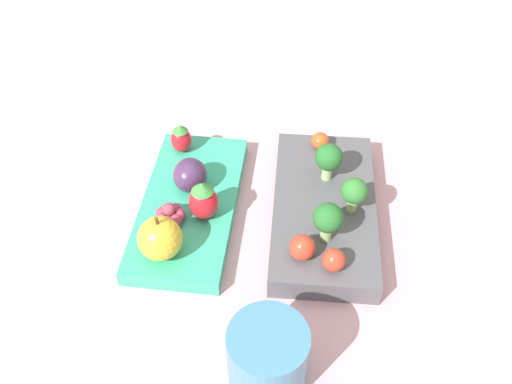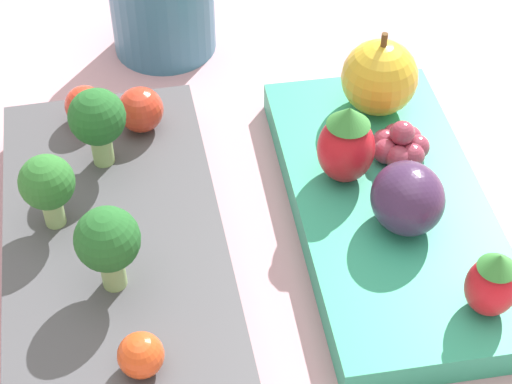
{
  "view_description": "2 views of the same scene",
  "coord_description": "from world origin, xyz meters",
  "px_view_note": "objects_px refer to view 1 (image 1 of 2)",
  "views": [
    {
      "loc": [
        0.43,
        0.04,
        0.5
      ],
      "look_at": [
        -0.01,
        0.0,
        0.04
      ],
      "focal_mm": 40.0,
      "sensor_mm": 36.0,
      "label": 1
    },
    {
      "loc": [
        -0.32,
        0.07,
        0.36
      ],
      "look_at": [
        -0.01,
        0.0,
        0.04
      ],
      "focal_mm": 60.0,
      "sensor_mm": 36.0,
      "label": 2
    }
  ],
  "objects_px": {
    "broccoli_floret_2": "(328,219)",
    "grape_cluster": "(170,215)",
    "broccoli_floret_0": "(329,158)",
    "cherry_tomato_0": "(302,247)",
    "cherry_tomato_1": "(334,260)",
    "strawberry_1": "(203,200)",
    "bento_box_fruit": "(189,206)",
    "strawberry_0": "(181,138)",
    "drinking_cup": "(268,357)",
    "cherry_tomato_2": "(320,141)",
    "apple": "(160,238)",
    "bento_box_savoury": "(324,210)",
    "plum": "(190,175)",
    "broccoli_floret_1": "(354,191)"
  },
  "relations": [
    {
      "from": "strawberry_1",
      "to": "cherry_tomato_0",
      "type": "bearing_deg",
      "value": 63.23
    },
    {
      "from": "broccoli_floret_2",
      "to": "grape_cluster",
      "type": "height_order",
      "value": "broccoli_floret_2"
    },
    {
      "from": "strawberry_0",
      "to": "strawberry_1",
      "type": "distance_m",
      "value": 0.11
    },
    {
      "from": "broccoli_floret_1",
      "to": "cherry_tomato_1",
      "type": "bearing_deg",
      "value": -14.78
    },
    {
      "from": "broccoli_floret_0",
      "to": "grape_cluster",
      "type": "height_order",
      "value": "broccoli_floret_0"
    },
    {
      "from": "cherry_tomato_0",
      "to": "strawberry_1",
      "type": "relative_size",
      "value": 0.54
    },
    {
      "from": "bento_box_fruit",
      "to": "broccoli_floret_0",
      "type": "distance_m",
      "value": 0.17
    },
    {
      "from": "bento_box_savoury",
      "to": "apple",
      "type": "distance_m",
      "value": 0.19
    },
    {
      "from": "strawberry_0",
      "to": "drinking_cup",
      "type": "relative_size",
      "value": 0.55
    },
    {
      "from": "broccoli_floret_0",
      "to": "broccoli_floret_1",
      "type": "bearing_deg",
      "value": 30.32
    },
    {
      "from": "bento_box_savoury",
      "to": "plum",
      "type": "bearing_deg",
      "value": -97.26
    },
    {
      "from": "broccoli_floret_2",
      "to": "plum",
      "type": "bearing_deg",
      "value": -114.96
    },
    {
      "from": "cherry_tomato_0",
      "to": "broccoli_floret_0",
      "type": "bearing_deg",
      "value": 167.43
    },
    {
      "from": "broccoli_floret_2",
      "to": "cherry_tomato_2",
      "type": "bearing_deg",
      "value": -177.31
    },
    {
      "from": "strawberry_0",
      "to": "cherry_tomato_2",
      "type": "bearing_deg",
      "value": 92.73
    },
    {
      "from": "strawberry_0",
      "to": "plum",
      "type": "height_order",
      "value": "strawberry_0"
    },
    {
      "from": "broccoli_floret_2",
      "to": "apple",
      "type": "bearing_deg",
      "value": -81.31
    },
    {
      "from": "strawberry_0",
      "to": "drinking_cup",
      "type": "distance_m",
      "value": 0.31
    },
    {
      "from": "cherry_tomato_2",
      "to": "strawberry_1",
      "type": "distance_m",
      "value": 0.17
    },
    {
      "from": "bento_box_savoury",
      "to": "cherry_tomato_2",
      "type": "xyz_separation_m",
      "value": [
        -0.09,
        -0.01,
        0.02
      ]
    },
    {
      "from": "strawberry_0",
      "to": "strawberry_1",
      "type": "bearing_deg",
      "value": 22.34
    },
    {
      "from": "cherry_tomato_1",
      "to": "strawberry_0",
      "type": "relative_size",
      "value": 0.61
    },
    {
      "from": "drinking_cup",
      "to": "plum",
      "type": "bearing_deg",
      "value": -154.4
    },
    {
      "from": "broccoli_floret_0",
      "to": "broccoli_floret_2",
      "type": "relative_size",
      "value": 1.0
    },
    {
      "from": "cherry_tomato_1",
      "to": "broccoli_floret_0",
      "type": "bearing_deg",
      "value": -177.47
    },
    {
      "from": "strawberry_0",
      "to": "drinking_cup",
      "type": "bearing_deg",
      "value": 24.13
    },
    {
      "from": "drinking_cup",
      "to": "broccoli_floret_0",
      "type": "bearing_deg",
      "value": 167.36
    },
    {
      "from": "broccoli_floret_2",
      "to": "plum",
      "type": "height_order",
      "value": "broccoli_floret_2"
    },
    {
      "from": "cherry_tomato_0",
      "to": "grape_cluster",
      "type": "distance_m",
      "value": 0.15
    },
    {
      "from": "broccoli_floret_0",
      "to": "plum",
      "type": "height_order",
      "value": "broccoli_floret_0"
    },
    {
      "from": "apple",
      "to": "strawberry_1",
      "type": "bearing_deg",
      "value": 146.68
    },
    {
      "from": "broccoli_floret_2",
      "to": "cherry_tomato_2",
      "type": "distance_m",
      "value": 0.14
    },
    {
      "from": "broccoli_floret_1",
      "to": "broccoli_floret_2",
      "type": "height_order",
      "value": "broccoli_floret_2"
    },
    {
      "from": "cherry_tomato_1",
      "to": "grape_cluster",
      "type": "height_order",
      "value": "cherry_tomato_1"
    },
    {
      "from": "bento_box_fruit",
      "to": "drinking_cup",
      "type": "relative_size",
      "value": 3.16
    },
    {
      "from": "cherry_tomato_1",
      "to": "strawberry_1",
      "type": "relative_size",
      "value": 0.48
    },
    {
      "from": "broccoli_floret_0",
      "to": "cherry_tomato_0",
      "type": "bearing_deg",
      "value": -12.57
    },
    {
      "from": "bento_box_savoury",
      "to": "broccoli_floret_2",
      "type": "xyz_separation_m",
      "value": [
        0.05,
        0.0,
        0.04
      ]
    },
    {
      "from": "broccoli_floret_1",
      "to": "cherry_tomato_0",
      "type": "relative_size",
      "value": 1.63
    },
    {
      "from": "grape_cluster",
      "to": "drinking_cup",
      "type": "height_order",
      "value": "drinking_cup"
    },
    {
      "from": "strawberry_0",
      "to": "broccoli_floret_1",
      "type": "bearing_deg",
      "value": 66.14
    },
    {
      "from": "broccoli_floret_0",
      "to": "drinking_cup",
      "type": "height_order",
      "value": "broccoli_floret_0"
    },
    {
      "from": "grape_cluster",
      "to": "bento_box_savoury",
      "type": "bearing_deg",
      "value": 100.92
    },
    {
      "from": "strawberry_1",
      "to": "drinking_cup",
      "type": "height_order",
      "value": "same"
    },
    {
      "from": "bento_box_savoury",
      "to": "bento_box_fruit",
      "type": "height_order",
      "value": "bento_box_savoury"
    },
    {
      "from": "bento_box_savoury",
      "to": "strawberry_0",
      "type": "distance_m",
      "value": 0.2
    },
    {
      "from": "broccoli_floret_2",
      "to": "strawberry_1",
      "type": "distance_m",
      "value": 0.14
    },
    {
      "from": "bento_box_fruit",
      "to": "strawberry_0",
      "type": "bearing_deg",
      "value": -165.49
    },
    {
      "from": "bento_box_fruit",
      "to": "broccoli_floret_0",
      "type": "relative_size",
      "value": 4.7
    },
    {
      "from": "cherry_tomato_1",
      "to": "drinking_cup",
      "type": "distance_m",
      "value": 0.12
    }
  ]
}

